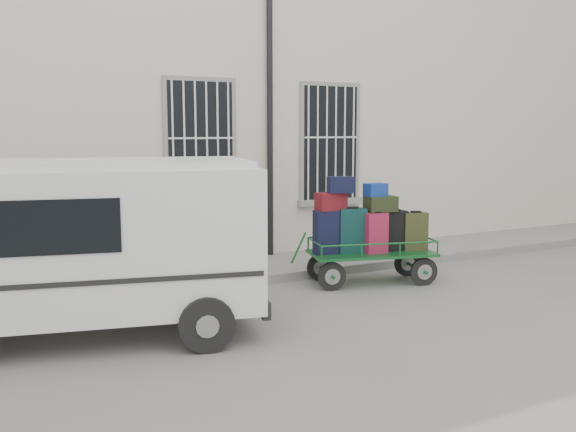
{
  "coord_description": "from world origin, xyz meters",
  "views": [
    {
      "loc": [
        -4.44,
        -7.81,
        2.5
      ],
      "look_at": [
        0.3,
        1.0,
        1.16
      ],
      "focal_mm": 40.0,
      "sensor_mm": 36.0,
      "label": 1
    }
  ],
  "objects": [
    {
      "name": "building",
      "position": [
        0.0,
        5.5,
        3.0
      ],
      "size": [
        24.0,
        5.15,
        6.0
      ],
      "color": "beige",
      "rests_on": "ground"
    },
    {
      "name": "van",
      "position": [
        -3.06,
        -0.01,
        1.23
      ],
      "size": [
        4.55,
        2.72,
        2.15
      ],
      "rotation": [
        0.0,
        0.0,
        -0.24
      ],
      "color": "white",
      "rests_on": "ground"
    },
    {
      "name": "sidewalk",
      "position": [
        0.0,
        2.2,
        0.07
      ],
      "size": [
        24.0,
        1.7,
        0.15
      ],
      "primitive_type": "cube",
      "color": "gray",
      "rests_on": "ground"
    },
    {
      "name": "ground",
      "position": [
        0.0,
        0.0,
        0.0
      ],
      "size": [
        80.0,
        80.0,
        0.0
      ],
      "primitive_type": "plane",
      "color": "slate",
      "rests_on": "ground"
    },
    {
      "name": "luggage_cart",
      "position": [
        1.6,
        0.65,
        0.84
      ],
      "size": [
        2.41,
        1.42,
        1.77
      ],
      "rotation": [
        0.0,
        0.0,
        -0.27
      ],
      "color": "black",
      "rests_on": "ground"
    }
  ]
}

